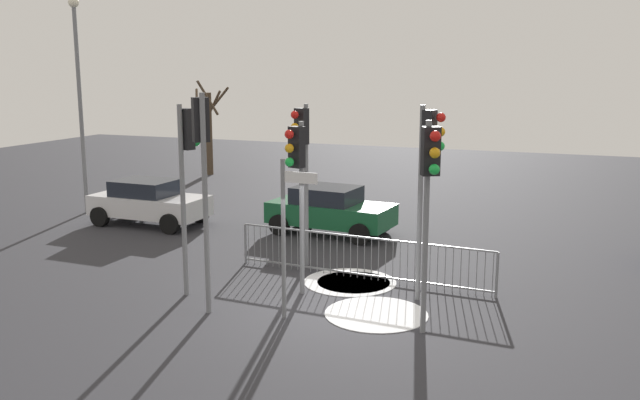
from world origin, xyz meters
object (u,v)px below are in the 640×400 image
(traffic_light_mid_left, at_px, (430,181))
(traffic_light_foreground_right, at_px, (202,153))
(traffic_light_foreground_left, at_px, (428,159))
(traffic_light_mid_right, at_px, (297,170))
(street_lamp, at_px, (79,85))
(direction_sign_post, at_px, (286,231))
(car_green_near, at_px, (330,209))
(traffic_light_rear_left, at_px, (302,149))
(traffic_light_rear_right, at_px, (187,156))
(bare_tree_left, at_px, (209,128))
(car_white_trailing, at_px, (149,201))

(traffic_light_mid_left, distance_m, traffic_light_foreground_right, 4.65)
(traffic_light_foreground_left, bearing_deg, traffic_light_mid_right, -66.44)
(traffic_light_foreground_left, height_order, street_lamp, street_lamp)
(direction_sign_post, height_order, car_green_near, direction_sign_post)
(direction_sign_post, relative_size, street_lamp, 0.45)
(traffic_light_mid_right, xyz_separation_m, traffic_light_rear_left, (-0.78, 2.15, 0.19))
(traffic_light_foreground_left, distance_m, traffic_light_rear_right, 5.26)
(traffic_light_rear_left, height_order, car_green_near, traffic_light_rear_left)
(bare_tree_left, bearing_deg, traffic_light_rear_left, -51.51)
(traffic_light_mid_right, bearing_deg, street_lamp, -11.30)
(bare_tree_left, bearing_deg, traffic_light_foreground_right, -60.13)
(traffic_light_foreground_left, bearing_deg, bare_tree_left, -125.55)
(car_green_near, bearing_deg, traffic_light_mid_left, -51.39)
(direction_sign_post, xyz_separation_m, car_white_trailing, (-7.68, 6.22, -1.08))
(traffic_light_foreground_right, bearing_deg, traffic_light_foreground_left, -16.61)
(car_white_trailing, height_order, car_green_near, same)
(direction_sign_post, relative_size, car_white_trailing, 0.86)
(traffic_light_foreground_left, distance_m, bare_tree_left, 19.72)
(traffic_light_foreground_right, height_order, car_white_trailing, traffic_light_foreground_right)
(traffic_light_foreground_left, distance_m, car_green_near, 6.96)
(traffic_light_foreground_right, xyz_separation_m, traffic_light_mid_right, (1.41, 1.63, -0.49))
(traffic_light_foreground_left, height_order, car_green_near, traffic_light_foreground_left)
(traffic_light_rear_right, bearing_deg, street_lamp, 161.55)
(traffic_light_foreground_right, height_order, traffic_light_mid_right, traffic_light_foreground_right)
(traffic_light_mid_right, bearing_deg, car_green_near, -60.07)
(traffic_light_mid_right, bearing_deg, traffic_light_mid_left, 174.27)
(traffic_light_mid_right, distance_m, bare_tree_left, 18.42)
(traffic_light_mid_left, relative_size, traffic_light_mid_right, 1.05)
(car_white_trailing, bearing_deg, traffic_light_mid_left, -28.65)
(car_white_trailing, distance_m, bare_tree_left, 10.78)
(car_green_near, distance_m, street_lamp, 9.88)
(traffic_light_foreground_right, distance_m, car_green_near, 7.79)
(traffic_light_mid_left, bearing_deg, traffic_light_foreground_left, -105.79)
(car_green_near, xyz_separation_m, bare_tree_left, (-9.53, 9.13, 1.45))
(traffic_light_mid_right, relative_size, car_white_trailing, 1.02)
(car_white_trailing, relative_size, car_green_near, 0.97)
(traffic_light_foreground_left, distance_m, traffic_light_rear_left, 3.84)
(traffic_light_mid_right, relative_size, direction_sign_post, 1.19)
(traffic_light_foreground_left, bearing_deg, traffic_light_mid_left, 24.08)
(traffic_light_rear_right, bearing_deg, traffic_light_rear_left, 81.42)
(traffic_light_foreground_left, xyz_separation_m, car_green_near, (-4.10, 5.09, -2.39))
(traffic_light_rear_left, distance_m, bare_tree_left, 16.25)
(traffic_light_rear_right, distance_m, bare_tree_left, 17.84)
(traffic_light_rear_left, bearing_deg, traffic_light_rear_right, 81.85)
(car_green_near, bearing_deg, car_white_trailing, -165.39)
(traffic_light_foreground_right, bearing_deg, car_white_trailing, 87.60)
(bare_tree_left, bearing_deg, traffic_light_rear_right, -61.28)
(traffic_light_mid_left, xyz_separation_m, traffic_light_foreground_left, (-0.47, 1.95, 0.13))
(street_lamp, height_order, bare_tree_left, street_lamp)
(traffic_light_foreground_left, relative_size, traffic_light_mid_right, 1.10)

